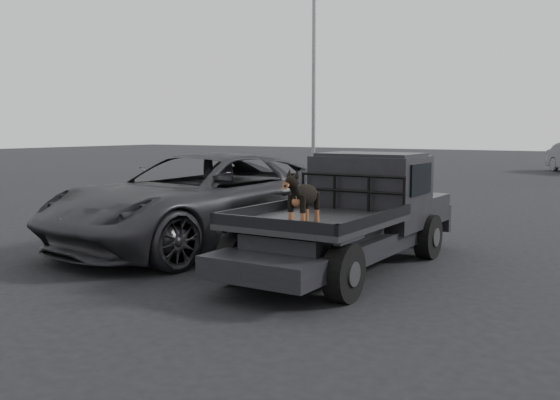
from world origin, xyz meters
The scene contains 7 objects.
ground centered at (0.00, 0.00, 0.00)m, with size 120.00×120.00×0.00m, color black.
flatbed_ute centered at (0.08, 1.42, 0.46)m, with size 2.00×5.40×0.92m, color black, non-canonical shape.
ute_cab centered at (0.08, 2.37, 1.36)m, with size 1.72×1.30×0.88m, color black, non-canonical shape.
headache_rack centered at (0.08, 1.62, 1.20)m, with size 1.80×0.08×0.55m, color black, non-canonical shape.
dog centered at (0.36, -0.37, 1.29)m, with size 0.32×0.60×0.74m, color black, non-canonical shape.
parked_suv centered at (-3.08, 1.77, 0.87)m, with size 2.90×6.29×1.75m, color #2B2B30.
floodlight_near centered at (-10.04, 18.51, 7.20)m, with size 1.08×0.28×13.20m.
Camera 1 is at (4.36, -7.27, 2.20)m, focal length 40.00 mm.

